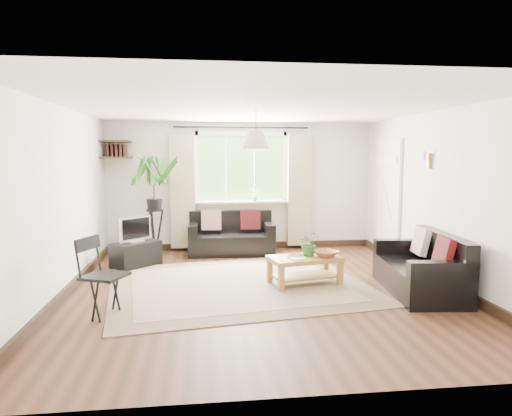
{
  "coord_description": "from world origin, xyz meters",
  "views": [
    {
      "loc": [
        -0.75,
        -5.88,
        1.77
      ],
      "look_at": [
        0.0,
        0.4,
        1.05
      ],
      "focal_mm": 32.0,
      "sensor_mm": 36.0,
      "label": 1
    }
  ],
  "objects": [
    {
      "name": "floor",
      "position": [
        0.0,
        0.0,
        0.0
      ],
      "size": [
        5.5,
        5.5,
        0.0
      ],
      "primitive_type": "plane",
      "color": "#321E10",
      "rests_on": "ground"
    },
    {
      "name": "ceiling",
      "position": [
        0.0,
        0.0,
        2.4
      ],
      "size": [
        5.5,
        5.5,
        0.0
      ],
      "primitive_type": "plane",
      "rotation": [
        3.14,
        0.0,
        0.0
      ],
      "color": "white",
      "rests_on": "floor"
    },
    {
      "name": "wall_back",
      "position": [
        0.0,
        2.75,
        1.2
      ],
      "size": [
        5.0,
        0.02,
        2.4
      ],
      "primitive_type": "cube",
      "color": "silver",
      "rests_on": "floor"
    },
    {
      "name": "wall_front",
      "position": [
        0.0,
        -2.75,
        1.2
      ],
      "size": [
        5.0,
        0.02,
        2.4
      ],
      "primitive_type": "cube",
      "color": "silver",
      "rests_on": "floor"
    },
    {
      "name": "wall_left",
      "position": [
        -2.5,
        0.0,
        1.2
      ],
      "size": [
        0.02,
        5.5,
        2.4
      ],
      "primitive_type": "cube",
      "color": "silver",
      "rests_on": "floor"
    },
    {
      "name": "wall_right",
      "position": [
        2.5,
        0.0,
        1.2
      ],
      "size": [
        0.02,
        5.5,
        2.4
      ],
      "primitive_type": "cube",
      "color": "silver",
      "rests_on": "floor"
    },
    {
      "name": "rug",
      "position": [
        -0.26,
        0.25,
        0.01
      ],
      "size": [
        3.81,
        3.41,
        0.02
      ],
      "primitive_type": "cube",
      "rotation": [
        0.0,
        0.0,
        0.15
      ],
      "color": "beige",
      "rests_on": "floor"
    },
    {
      "name": "window",
      "position": [
        0.0,
        2.71,
        1.55
      ],
      "size": [
        2.5,
        0.16,
        2.16
      ],
      "primitive_type": null,
      "color": "white",
      "rests_on": "wall_back"
    },
    {
      "name": "door",
      "position": [
        2.47,
        1.7,
        1.0
      ],
      "size": [
        0.06,
        0.96,
        2.06
      ],
      "primitive_type": "cube",
      "color": "silver",
      "rests_on": "wall_right"
    },
    {
      "name": "corner_shelf",
      "position": [
        -2.25,
        2.5,
        1.89
      ],
      "size": [
        0.5,
        0.5,
        0.34
      ],
      "primitive_type": null,
      "color": "black",
      "rests_on": "wall_back"
    },
    {
      "name": "pendant_lamp",
      "position": [
        0.0,
        0.4,
        2.05
      ],
      "size": [
        0.36,
        0.36,
        0.54
      ],
      "primitive_type": null,
      "color": "beige",
      "rests_on": "ceiling"
    },
    {
      "name": "wall_sconce",
      "position": [
        2.43,
        0.3,
        1.74
      ],
      "size": [
        0.12,
        0.12,
        0.28
      ],
      "primitive_type": null,
      "color": "beige",
      "rests_on": "wall_right"
    },
    {
      "name": "sofa_back",
      "position": [
        -0.22,
        2.31,
        0.36
      ],
      "size": [
        1.55,
        0.8,
        0.72
      ],
      "primitive_type": null,
      "rotation": [
        0.0,
        0.0,
        -0.02
      ],
      "color": "black",
      "rests_on": "floor"
    },
    {
      "name": "sofa_right",
      "position": [
        2.05,
        -0.36,
        0.37
      ],
      "size": [
        1.64,
        0.94,
        0.74
      ],
      "primitive_type": null,
      "rotation": [
        0.0,
        0.0,
        -1.68
      ],
      "color": "black",
      "rests_on": "floor"
    },
    {
      "name": "coffee_table",
      "position": [
        0.64,
        0.15,
        0.2
      ],
      "size": [
        1.06,
        0.72,
        0.4
      ],
      "primitive_type": null,
      "rotation": [
        0.0,
        0.0,
        0.21
      ],
      "color": "olive",
      "rests_on": "floor"
    },
    {
      "name": "table_plant",
      "position": [
        0.72,
        0.21,
        0.57
      ],
      "size": [
        0.39,
        0.36,
        0.34
      ],
      "primitive_type": "imported",
      "rotation": [
        0.0,
        0.0,
        0.4
      ],
      "color": "#2C6026",
      "rests_on": "coffee_table"
    },
    {
      "name": "bowl",
      "position": [
        0.94,
        0.13,
        0.44
      ],
      "size": [
        0.45,
        0.45,
        0.08
      ],
      "primitive_type": "imported",
      "rotation": [
        0.0,
        0.0,
        0.56
      ],
      "color": "#965834",
      "rests_on": "coffee_table"
    },
    {
      "name": "book_a",
      "position": [
        0.42,
        0.02,
        0.41
      ],
      "size": [
        0.21,
        0.26,
        0.02
      ],
      "primitive_type": "imported",
      "rotation": [
        0.0,
        0.0,
        0.25
      ],
      "color": "white",
      "rests_on": "coffee_table"
    },
    {
      "name": "book_b",
      "position": [
        0.43,
        0.22,
        0.41
      ],
      "size": [
        0.24,
        0.28,
        0.02
      ],
      "primitive_type": "imported",
      "rotation": [
        0.0,
        0.0,
        -0.34
      ],
      "color": "#4F291F",
      "rests_on": "coffee_table"
    },
    {
      "name": "tv_stand",
      "position": [
        -1.82,
        1.52,
        0.2
      ],
      "size": [
        0.82,
        0.81,
        0.4
      ],
      "primitive_type": "cube",
      "rotation": [
        0.0,
        0.0,
        0.76
      ],
      "color": "black",
      "rests_on": "floor"
    },
    {
      "name": "tv",
      "position": [
        -1.82,
        1.52,
        0.62
      ],
      "size": [
        0.54,
        0.53,
        0.44
      ],
      "primitive_type": null,
      "rotation": [
        0.0,
        0.0,
        0.76
      ],
      "color": "#A5A5AA",
      "rests_on": "tv_stand"
    },
    {
      "name": "palm_stand",
      "position": [
        -1.59,
        2.34,
        0.89
      ],
      "size": [
        0.77,
        0.77,
        1.78
      ],
      "primitive_type": null,
      "rotation": [
        0.0,
        0.0,
        0.11
      ],
      "color": "black",
      "rests_on": "floor"
    },
    {
      "name": "folding_chair",
      "position": [
        -1.82,
        -0.81,
        0.44
      ],
      "size": [
        0.6,
        0.6,
        0.88
      ],
      "primitive_type": null,
      "rotation": [
        0.0,
        0.0,
        1.16
      ],
      "color": "black",
      "rests_on": "floor"
    },
    {
      "name": "sill_plant",
      "position": [
        0.25,
        2.63,
        1.06
      ],
      "size": [
        0.14,
        0.1,
        0.27
      ],
      "primitive_type": "imported",
      "color": "#2D6023",
      "rests_on": "window"
    }
  ]
}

